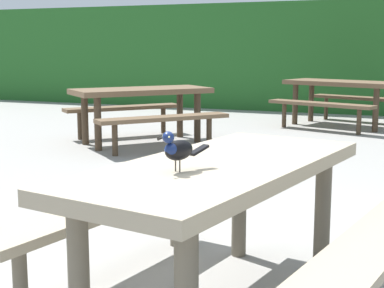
{
  "coord_description": "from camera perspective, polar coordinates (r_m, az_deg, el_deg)",
  "views": [
    {
      "loc": [
        0.95,
        -2.51,
        1.28
      ],
      "look_at": [
        -0.06,
        -0.07,
        0.84
      ],
      "focal_mm": 54.44,
      "sensor_mm": 36.0,
      "label": 1
    }
  ],
  "objects": [
    {
      "name": "hedge_wall",
      "position": [
        12.45,
        18.33,
        8.09
      ],
      "size": [
        28.0,
        2.06,
        2.16
      ],
      "primitive_type": "cube",
      "color": "#235B23",
      "rests_on": "ground"
    },
    {
      "name": "picnic_table_mid_right",
      "position": [
        9.77,
        14.47,
        4.93
      ],
      "size": [
        2.15,
        2.13,
        0.74
      ],
      "color": "brown",
      "rests_on": "ground"
    },
    {
      "name": "picnic_table_far_centre",
      "position": [
        7.79,
        -4.97,
        4.11
      ],
      "size": [
        2.39,
        2.39,
        0.74
      ],
      "color": "brown",
      "rests_on": "ground"
    },
    {
      "name": "bird_grackle",
      "position": [
        2.53,
        -1.48,
        -0.48
      ],
      "size": [
        0.15,
        0.27,
        0.18
      ],
      "color": "black",
      "rests_on": "picnic_table_foreground"
    },
    {
      "name": "picnic_table_foreground",
      "position": [
        2.82,
        2.75,
        -5.39
      ],
      "size": [
        1.96,
        1.98,
        0.74
      ],
      "color": "gray",
      "rests_on": "ground"
    }
  ]
}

